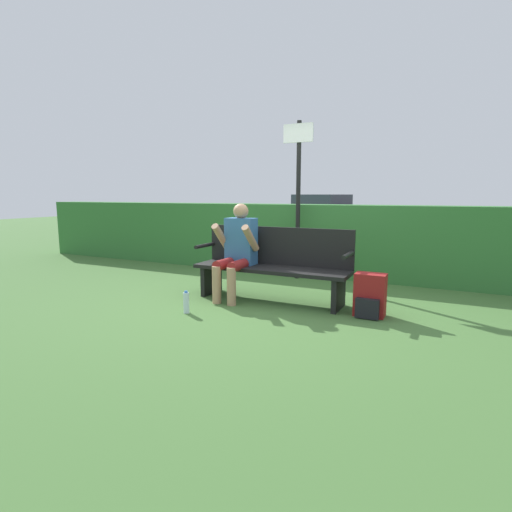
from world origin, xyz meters
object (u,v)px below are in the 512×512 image
object	(u,v)px
person_seated	(237,248)
parked_car	(321,211)
park_bench	(273,264)
water_bottle	(186,303)
backpack	(370,296)
signpost	(298,188)

from	to	relation	value
person_seated	parked_car	size ratio (longest dim) A/B	0.25
park_bench	parked_car	bearing A→B (deg)	104.33
park_bench	water_bottle	size ratio (longest dim) A/B	7.73
park_bench	backpack	xyz separation A→B (m)	(1.24, -0.18, -0.23)
backpack	park_bench	bearing A→B (deg)	171.66
parked_car	signpost	bearing A→B (deg)	-53.51
water_bottle	signpost	distance (m)	2.73
water_bottle	signpost	world-z (taller)	signpost
park_bench	signpost	world-z (taller)	signpost
water_bottle	backpack	bearing A→B (deg)	22.99
park_bench	person_seated	bearing A→B (deg)	-163.42
backpack	parked_car	distance (m)	13.31
person_seated	backpack	distance (m)	1.74
person_seated	parked_car	distance (m)	12.79
signpost	park_bench	bearing A→B (deg)	-82.46
person_seated	backpack	xyz separation A→B (m)	(1.68, -0.05, -0.43)
water_bottle	parked_car	world-z (taller)	parked_car
person_seated	signpost	bearing A→B (deg)	80.19
backpack	water_bottle	xyz separation A→B (m)	(-1.88, -0.80, -0.10)
backpack	parked_car	world-z (taller)	parked_car
person_seated	water_bottle	size ratio (longest dim) A/B	4.73
park_bench	water_bottle	xyz separation A→B (m)	(-0.63, -0.98, -0.34)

